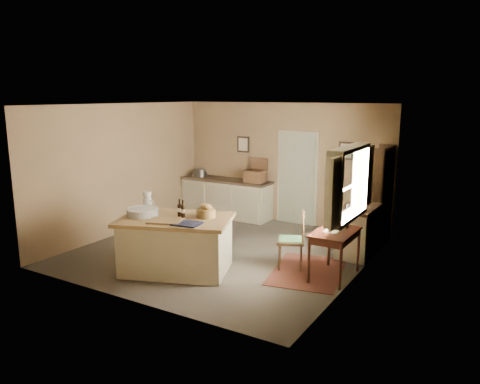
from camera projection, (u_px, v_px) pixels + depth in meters
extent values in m
plane|color=#4A4238|center=(224.00, 251.00, 8.77)|extent=(5.00, 5.00, 0.00)
cube|color=#9A7954|center=(284.00, 163.00, 10.59)|extent=(5.00, 0.10, 2.70)
cube|color=#9A7954|center=(125.00, 208.00, 6.39)|extent=(5.00, 0.10, 2.70)
cube|color=#9A7954|center=(123.00, 169.00, 9.74)|extent=(0.10, 5.00, 2.70)
cube|color=#9A7954|center=(360.00, 195.00, 7.23)|extent=(0.10, 5.00, 2.70)
plane|color=silver|center=(223.00, 105.00, 8.21)|extent=(5.00, 5.00, 0.00)
cube|color=#A5A98F|center=(297.00, 177.00, 10.45)|extent=(0.97, 0.06, 2.11)
cube|color=black|center=(243.00, 144.00, 11.03)|extent=(0.32, 0.02, 0.38)
cube|color=beige|center=(243.00, 144.00, 11.02)|extent=(0.24, 0.01, 0.30)
cube|color=black|center=(346.00, 151.00, 9.77)|extent=(0.32, 0.02, 0.38)
cube|color=beige|center=(346.00, 151.00, 9.76)|extent=(0.24, 0.01, 0.30)
cube|color=beige|center=(347.00, 217.00, 7.20)|extent=(0.25, 1.32, 0.06)
cube|color=beige|center=(350.00, 149.00, 6.98)|extent=(0.25, 1.32, 0.06)
cube|color=white|center=(356.00, 184.00, 7.03)|extent=(0.01, 1.20, 1.00)
cube|color=beige|center=(335.00, 194.00, 6.36)|extent=(0.04, 0.35, 1.00)
cube|color=beige|center=(369.00, 176.00, 7.74)|extent=(0.04, 0.35, 1.00)
cube|color=beige|center=(176.00, 246.00, 7.69)|extent=(1.93, 1.57, 0.85)
cube|color=#9B7B4B|center=(175.00, 220.00, 7.60)|extent=(2.09, 1.73, 0.06)
cylinder|color=white|center=(143.00, 212.00, 7.72)|extent=(0.52, 0.52, 0.11)
cube|color=#9B7B4B|center=(166.00, 221.00, 7.34)|extent=(0.62, 0.53, 0.03)
cube|color=black|center=(187.00, 224.00, 7.20)|extent=(0.46, 0.39, 0.02)
cylinder|color=olive|center=(206.00, 213.00, 7.60)|extent=(0.31, 0.31, 0.14)
cylinder|color=black|center=(180.00, 208.00, 7.66)|extent=(0.07, 0.07, 0.29)
cylinder|color=black|center=(183.00, 209.00, 7.59)|extent=(0.07, 0.07, 0.29)
cube|color=beige|center=(226.00, 199.00, 11.21)|extent=(2.21, 0.61, 0.85)
cube|color=#332319|center=(226.00, 180.00, 11.11)|extent=(2.25, 0.64, 0.05)
cube|color=#50311D|center=(255.00, 176.00, 10.69)|extent=(0.44, 0.33, 0.28)
cylinder|color=#59544F|center=(200.00, 173.00, 11.48)|extent=(0.38, 0.38, 0.18)
cube|color=#462216|center=(307.00, 271.00, 7.74)|extent=(1.39, 1.78, 0.01)
cube|color=#35150D|center=(335.00, 232.00, 7.36)|extent=(0.59, 0.96, 0.03)
cube|color=#35150D|center=(335.00, 236.00, 7.37)|extent=(0.53, 0.90, 0.10)
cube|color=silver|center=(332.00, 230.00, 7.38)|extent=(0.22, 0.30, 0.01)
cylinder|color=black|center=(347.00, 226.00, 7.52)|extent=(0.05, 0.05, 0.05)
cylinder|color=#35150D|center=(309.00, 261.00, 7.19)|extent=(0.04, 0.04, 0.72)
cylinder|color=#35150D|center=(341.00, 267.00, 6.94)|extent=(0.04, 0.04, 0.72)
cylinder|color=#35150D|center=(329.00, 245.00, 7.94)|extent=(0.04, 0.04, 0.72)
cylinder|color=#35150D|center=(358.00, 250.00, 7.68)|extent=(0.04, 0.04, 0.72)
cube|color=beige|center=(358.00, 232.00, 8.48)|extent=(0.55, 0.99, 0.85)
cube|color=#332319|center=(360.00, 208.00, 8.39)|extent=(0.58, 1.03, 0.05)
cylinder|color=silver|center=(356.00, 206.00, 8.27)|extent=(0.24, 0.24, 0.09)
cube|color=black|center=(374.00, 199.00, 8.75)|extent=(0.32, 0.04, 1.91)
cube|color=black|center=(385.00, 191.00, 9.44)|extent=(0.32, 0.04, 1.91)
cube|color=black|center=(387.00, 196.00, 9.02)|extent=(0.02, 0.86, 1.91)
cube|color=black|center=(377.00, 240.00, 9.28)|extent=(0.32, 0.82, 0.03)
cube|color=black|center=(378.00, 216.00, 9.18)|extent=(0.32, 0.82, 0.03)
cube|color=black|center=(380.00, 193.00, 9.08)|extent=(0.32, 0.82, 0.03)
cube|color=black|center=(381.00, 173.00, 9.00)|extent=(0.32, 0.82, 0.03)
cube|color=black|center=(382.00, 154.00, 8.93)|extent=(0.32, 0.82, 0.03)
cylinder|color=white|center=(380.00, 190.00, 9.07)|extent=(0.12, 0.12, 0.11)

